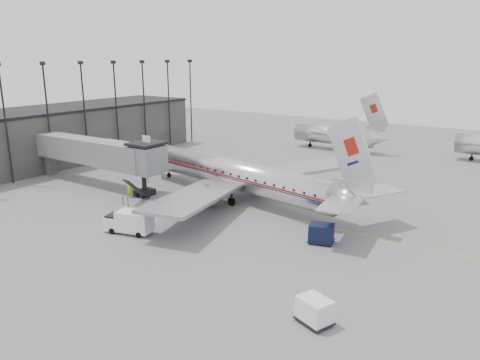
% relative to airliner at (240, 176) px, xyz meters
% --- Properties ---
extents(ground, '(160.00, 160.00, 0.00)m').
position_rel_airliner_xyz_m(ground, '(-0.68, -8.87, -2.75)').
color(ground, slate).
rests_on(ground, ground).
extents(terminal, '(12.00, 46.00, 8.00)m').
position_rel_airliner_xyz_m(terminal, '(-34.68, 1.13, 1.25)').
color(terminal, '#383633').
rests_on(terminal, ground).
extents(apron_line, '(60.00, 0.15, 0.01)m').
position_rel_airliner_xyz_m(apron_line, '(2.32, -2.87, -2.74)').
color(apron_line, gold).
rests_on(apron_line, ground).
extents(jet_bridge, '(21.00, 6.20, 7.10)m').
position_rel_airliner_xyz_m(jet_bridge, '(-17.34, -5.20, 1.43)').
color(jet_bridge, slate).
rests_on(jet_bridge, ground).
extents(floodlight_masts, '(0.90, 42.25, 15.25)m').
position_rel_airliner_xyz_m(floodlight_masts, '(-28.18, 4.13, 5.62)').
color(floodlight_masts, black).
rests_on(floodlight_masts, ground).
extents(distant_aircraft_near, '(16.39, 3.20, 10.26)m').
position_rel_airliner_xyz_m(distant_aircraft_near, '(-2.47, 33.13, -0.01)').
color(distant_aircraft_near, silver).
rests_on(distant_aircraft_near, ground).
extents(airliner, '(34.24, 31.44, 10.93)m').
position_rel_airliner_xyz_m(airliner, '(0.00, 0.00, 0.00)').
color(airliner, silver).
rests_on(airliner, ground).
extents(service_van, '(4.83, 2.83, 2.14)m').
position_rel_airliner_xyz_m(service_van, '(-2.43, -14.68, -1.63)').
color(service_van, white).
rests_on(service_van, ground).
extents(baggage_cart_navy, '(2.55, 2.19, 1.72)m').
position_rel_airliner_xyz_m(baggage_cart_navy, '(13.38, -6.87, -1.83)').
color(baggage_cart_navy, black).
rests_on(baggage_cart_navy, ground).
extents(baggage_cart_white, '(2.56, 2.27, 1.67)m').
position_rel_airliner_xyz_m(baggage_cart_white, '(18.44, -18.87, -1.86)').
color(baggage_cart_white, white).
rests_on(baggage_cart_white, ground).
extents(ramp_worker, '(0.84, 0.80, 1.93)m').
position_rel_airliner_xyz_m(ramp_worker, '(-10.86, -6.78, -1.79)').
color(ramp_worker, '#A4D218').
rests_on(ramp_worker, ground).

